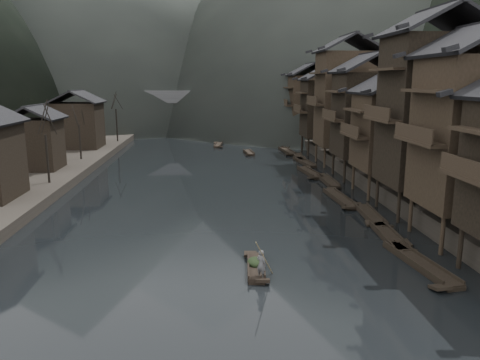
{
  "coord_description": "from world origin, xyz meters",
  "views": [
    {
      "loc": [
        -0.65,
        -31.02,
        11.01
      ],
      "look_at": [
        2.02,
        8.91,
        2.5
      ],
      "focal_mm": 35.0,
      "sensor_mm": 36.0,
      "label": 1
    }
  ],
  "objects": [
    {
      "name": "water",
      "position": [
        0.0,
        0.0,
        0.0
      ],
      "size": [
        300.0,
        300.0,
        0.0
      ],
      "primitive_type": "plane",
      "color": "black",
      "rests_on": "ground"
    },
    {
      "name": "right_bank",
      "position": [
        35.0,
        40.0,
        0.9
      ],
      "size": [
        40.0,
        200.0,
        1.8
      ],
      "primitive_type": "cube",
      "color": "#2D2823",
      "rests_on": "ground"
    },
    {
      "name": "stilt_houses",
      "position": [
        17.28,
        19.38,
        9.1
      ],
      "size": [
        9.0,
        67.6,
        17.04
      ],
      "color": "black",
      "rests_on": "ground"
    },
    {
      "name": "left_houses",
      "position": [
        -20.5,
        20.12,
        5.66
      ],
      "size": [
        8.1,
        53.2,
        8.73
      ],
      "color": "black",
      "rests_on": "left_bank"
    },
    {
      "name": "bare_trees",
      "position": [
        -17.0,
        20.79,
        6.41
      ],
      "size": [
        3.87,
        62.67,
        7.75
      ],
      "color": "black",
      "rests_on": "left_bank"
    },
    {
      "name": "moored_sampans",
      "position": [
        11.95,
        26.67,
        0.2
      ],
      "size": [
        2.8,
        72.37,
        0.47
      ],
      "color": "black",
      "rests_on": "water"
    },
    {
      "name": "midriver_boats",
      "position": [
        3.06,
        56.2,
        0.2
      ],
      "size": [
        6.27,
        38.48,
        0.45
      ],
      "color": "black",
      "rests_on": "water"
    },
    {
      "name": "stone_bridge",
      "position": [
        -0.0,
        72.0,
        5.11
      ],
      "size": [
        40.0,
        6.0,
        9.0
      ],
      "color": "#4C4C4F",
      "rests_on": "ground"
    },
    {
      "name": "hero_sampan",
      "position": [
        2.04,
        -5.09,
        0.2
      ],
      "size": [
        1.29,
        4.64,
        0.43
      ],
      "color": "black",
      "rests_on": "water"
    },
    {
      "name": "cargo_heap",
      "position": [
        2.02,
        -4.87,
        0.73
      ],
      "size": [
        1.01,
        1.32,
        0.61
      ],
      "primitive_type": "ellipsoid",
      "color": "black",
      "rests_on": "hero_sampan"
    },
    {
      "name": "boatman",
      "position": [
        2.16,
        -6.69,
        1.25
      ],
      "size": [
        0.71,
        0.7,
        1.65
      ],
      "primitive_type": "imported",
      "rotation": [
        0.0,
        0.0,
        2.38
      ],
      "color": "#5F5F61",
      "rests_on": "hero_sampan"
    },
    {
      "name": "bamboo_pole",
      "position": [
        2.36,
        -6.69,
        3.51
      ],
      "size": [
        1.33,
        2.33,
        2.87
      ],
      "primitive_type": "cylinder",
      "rotation": [
        0.74,
        0.0,
        -0.51
      ],
      "color": "#8C7A51",
      "rests_on": "boatman"
    }
  ]
}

